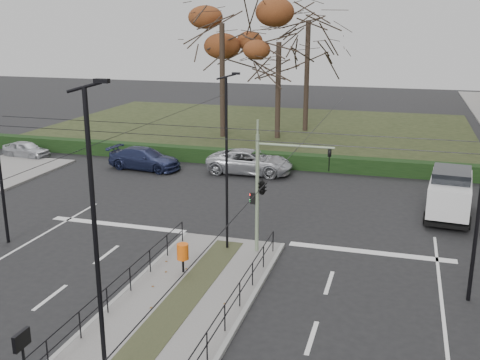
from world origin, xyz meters
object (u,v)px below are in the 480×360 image
object	(u,v)px
traffic_light	(264,185)
parked_car_third	(145,159)
streetlamp_median_far	(227,162)
rust_tree	(222,23)
litter_bin	(183,252)
bare_tree_near	(279,49)
info_panel	(22,349)
streetlamp_median_near	(97,246)
parked_car_first	(26,149)
parked_car_fourth	(250,162)
bare_tree_center	(308,29)
white_van	(450,193)

from	to	relation	value
traffic_light	parked_car_third	world-z (taller)	traffic_light
streetlamp_median_far	rust_tree	size ratio (longest dim) A/B	0.61
rust_tree	litter_bin	bearing A→B (deg)	-75.15
litter_bin	bare_tree_near	bearing A→B (deg)	95.00
info_panel	parked_car_third	world-z (taller)	info_panel
streetlamp_median_near	parked_car_first	bearing A→B (deg)	130.34
streetlamp_median_near	parked_car_fourth	world-z (taller)	streetlamp_median_near
parked_car_first	bare_tree_near	distance (m)	20.94
streetlamp_median_far	parked_car_fourth	distance (m)	13.30
streetlamp_median_near	rust_tree	world-z (taller)	rust_tree
litter_bin	parked_car_fourth	distance (m)	15.54
rust_tree	bare_tree_center	size ratio (longest dim) A/B	0.96
parked_car_first	bare_tree_center	xyz separation A→B (m)	(17.60, 15.74, 8.34)
streetlamp_median_far	parked_car_third	bearing A→B (deg)	129.03
parked_car_fourth	white_van	world-z (taller)	white_van
parked_car_first	white_van	distance (m)	29.00
bare_tree_near	rust_tree	bearing A→B (deg)	-171.43
white_van	bare_tree_center	bearing A→B (deg)	117.72
litter_bin	parked_car_fourth	world-z (taller)	parked_car_fourth
rust_tree	bare_tree_near	bearing A→B (deg)	8.57
streetlamp_median_near	white_van	xyz separation A→B (m)	(9.34, 17.53, -2.99)
streetlamp_median_far	white_van	xyz separation A→B (m)	(9.33, 7.28, -2.63)
streetlamp_median_far	traffic_light	bearing A→B (deg)	2.79
parked_car_first	parked_car_fourth	distance (m)	16.72
streetlamp_median_near	white_van	world-z (taller)	streetlamp_median_near
streetlamp_median_near	parked_car_third	size ratio (longest dim) A/B	1.64
streetlamp_median_near	bare_tree_center	size ratio (longest dim) A/B	0.64
parked_car_third	rust_tree	bearing A→B (deg)	-2.53
parked_car_fourth	rust_tree	distance (m)	14.79
streetlamp_median_near	parked_car_fourth	xyz separation A→B (m)	(-2.48, 22.93, -3.51)
parked_car_third	white_van	xyz separation A→B (m)	(18.86, -4.47, 0.57)
streetlamp_median_near	parked_car_third	xyz separation A→B (m)	(-9.51, 22.01, -3.56)
rust_tree	bare_tree_near	world-z (taller)	rust_tree
parked_car_first	bare_tree_center	bearing A→B (deg)	-42.14
traffic_light	white_van	distance (m)	10.74
streetlamp_median_far	parked_car_first	distance (m)	23.08
parked_car_third	info_panel	bearing A→B (deg)	-155.49
litter_bin	bare_tree_near	world-z (taller)	bare_tree_near
parked_car_third	bare_tree_near	world-z (taller)	bare_tree_near
parked_car_fourth	bare_tree_center	distance (m)	17.48
traffic_light	info_panel	xyz separation A→B (m)	(-3.17, -11.41, -1.21)
rust_tree	bare_tree_center	xyz separation A→B (m)	(6.26, 4.66, -0.44)
parked_car_fourth	rust_tree	bearing A→B (deg)	25.57
streetlamp_median_near	bare_tree_center	distance (m)	38.66
litter_bin	parked_car_third	world-z (taller)	parked_car_third
parked_car_third	bare_tree_center	bearing A→B (deg)	-20.30
parked_car_first	rust_tree	size ratio (longest dim) A/B	0.29
parked_car_first	bare_tree_near	size ratio (longest dim) A/B	0.34
traffic_light	info_panel	bearing A→B (deg)	-105.51
rust_tree	streetlamp_median_near	bearing A→B (deg)	-76.88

